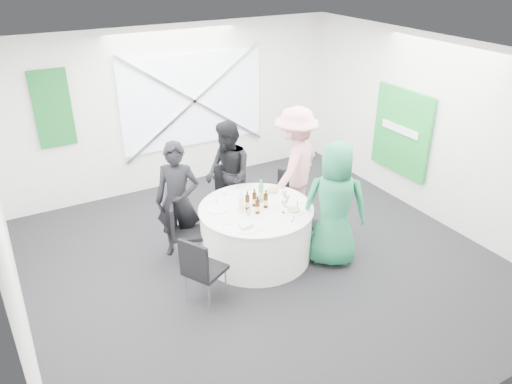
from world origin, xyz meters
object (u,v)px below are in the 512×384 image
person_man_back (228,175)px  clear_water_bottle (241,204)px  chair_back_left (182,228)px  banquet_table (256,232)px  person_man_back_left (178,201)px  chair_front_left (201,267)px  person_woman_green (335,205)px  person_woman_pink (295,166)px  chair_back (230,189)px  chair_front_right (333,223)px  chair_back_right (286,195)px  green_water_bottle (261,193)px

person_man_back → clear_water_bottle: bearing=-12.1°
chair_back_left → person_man_back: (1.02, 0.64, 0.31)m
banquet_table → person_man_back: size_ratio=0.95×
person_man_back_left → banquet_table: bearing=0.0°
chair_front_left → person_woman_green: 1.96m
chair_back_left → chair_front_left: 1.00m
person_man_back → person_woman_pink: (0.95, -0.39, 0.09)m
banquet_table → person_woman_pink: size_ratio=0.85×
clear_water_bottle → person_woman_green: bearing=-29.7°
person_woman_pink → chair_back: bearing=-56.3°
chair_front_right → person_woman_green: (-0.08, -0.11, 0.35)m
chair_back_right → chair_front_left: (-1.93, -1.17, 0.05)m
chair_back → person_woman_green: person_woman_green is taller
clear_water_bottle → chair_front_right: bearing=-23.5°
chair_back_left → chair_back_right: 1.79m
person_man_back_left → green_water_bottle: size_ratio=5.10×
chair_front_left → person_woman_pink: person_woman_pink is taller
banquet_table → person_man_back: (0.09, 1.02, 0.44)m
banquet_table → chair_back_right: 1.02m
person_man_back_left → green_water_bottle: (1.04, -0.44, 0.06)m
chair_back → person_woman_pink: 1.07m
chair_front_right → chair_back: bearing=-124.3°
clear_water_bottle → banquet_table: bearing=0.5°
chair_front_left → person_man_back_left: person_man_back_left is taller
person_man_back → green_water_bottle: bearing=9.1°
chair_front_left → clear_water_bottle: (0.87, 0.61, 0.33)m
chair_back_left → chair_back_right: bearing=-62.0°
banquet_table → chair_back_right: (0.84, 0.56, 0.12)m
chair_back → chair_front_left: bearing=-119.2°
person_woman_pink → person_woman_green: person_woman_pink is taller
chair_back_left → banquet_table: bearing=-90.0°
chair_back_left → chair_back_right: (1.78, 0.18, -0.01)m
chair_front_left → chair_back_left: bearing=-38.0°
chair_front_right → person_man_back: bearing=-122.6°
person_man_back_left → person_woman_green: 2.11m
chair_back_left → person_woman_pink: person_woman_pink is taller
chair_back_right → person_man_back: 0.94m
person_man_back_left → person_woman_pink: (1.93, 0.05, 0.08)m
banquet_table → person_man_back_left: size_ratio=0.94×
chair_front_right → green_water_bottle: green_water_bottle is taller
chair_back_left → person_man_back_left: bearing=8.9°
chair_back → clear_water_bottle: 1.16m
person_woman_pink → person_man_back: bearing=-53.6°
banquet_table → green_water_bottle: bearing=41.5°
banquet_table → chair_back_right: bearing=33.9°
chair_front_right → person_woman_pink: person_woman_pink is taller
banquet_table → green_water_bottle: 0.55m
chair_back_right → person_man_back: bearing=-155.1°
chair_front_right → person_man_back: person_man_back is taller
chair_back_right → person_man_back_left: bearing=-124.4°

